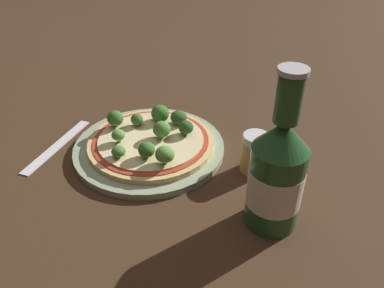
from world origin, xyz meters
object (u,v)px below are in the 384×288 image
(beer_bottle, at_px, (277,174))
(pizza, at_px, (151,143))
(fork, at_px, (57,145))
(pepper_shaker, at_px, (255,153))

(beer_bottle, bearing_deg, pizza, 154.77)
(beer_bottle, relative_size, fork, 1.27)
(beer_bottle, xyz_separation_m, pepper_shaker, (-0.04, 0.11, -0.05))
(pizza, relative_size, fork, 1.22)
(beer_bottle, xyz_separation_m, fork, (-0.39, 0.07, -0.08))
(pizza, distance_m, beer_bottle, 0.25)
(pizza, xyz_separation_m, fork, (-0.17, -0.04, -0.02))
(pepper_shaker, distance_m, fork, 0.35)
(pepper_shaker, xyz_separation_m, fork, (-0.35, -0.04, -0.03))
(beer_bottle, bearing_deg, fork, 169.97)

